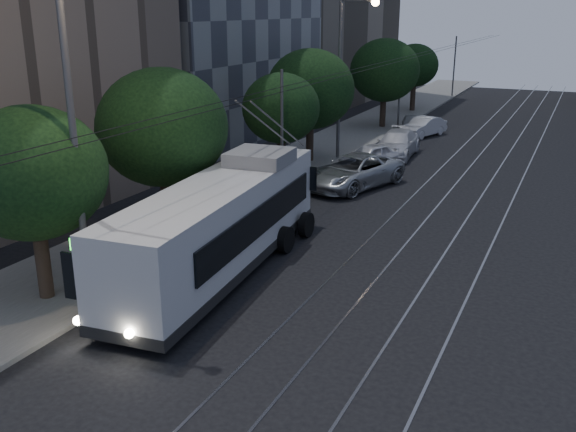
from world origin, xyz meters
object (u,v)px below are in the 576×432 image
(trolleybus, at_px, (222,224))
(car_white_b, at_px, (397,144))
(car_white_c, at_px, (423,127))
(streetlamp_far, at_px, (346,62))
(car_white_d, at_px, (412,123))
(pickup_silver, at_px, (354,171))
(car_white_a, at_px, (369,156))
(streetlamp_near, at_px, (80,81))

(trolleybus, xyz_separation_m, car_white_b, (0.43, 19.90, -0.92))
(car_white_c, xyz_separation_m, streetlamp_far, (-2.44, -9.43, 5.02))
(trolleybus, distance_m, streetlamp_far, 18.16)
(car_white_c, relative_size, car_white_d, 1.12)
(pickup_silver, height_order, car_white_c, pickup_silver)
(car_white_b, relative_size, car_white_d, 1.46)
(car_white_d, bearing_deg, car_white_a, -101.24)
(car_white_a, bearing_deg, streetlamp_near, -69.55)
(pickup_silver, xyz_separation_m, streetlamp_far, (-2.53, 5.47, 4.88))
(car_white_a, relative_size, car_white_c, 0.98)
(car_white_b, bearing_deg, car_white_c, 87.89)
(pickup_silver, height_order, streetlamp_far, streetlamp_far)
(car_white_c, bearing_deg, streetlamp_far, -85.17)
(car_white_a, bearing_deg, car_white_b, 104.93)
(trolleybus, height_order, car_white_d, trolleybus)
(car_white_b, bearing_deg, trolleybus, -94.16)
(car_white_a, height_order, car_white_c, car_white_a)
(car_white_c, height_order, streetlamp_near, streetlamp_near)
(car_white_a, xyz_separation_m, car_white_d, (-0.71, 12.03, -0.06))
(streetlamp_near, bearing_deg, streetlamp_far, 91.63)
(car_white_d, bearing_deg, pickup_silver, -100.14)
(streetlamp_far, bearing_deg, trolleybus, -83.17)
(pickup_silver, distance_m, car_white_b, 7.79)
(pickup_silver, distance_m, car_white_a, 4.27)
(car_white_c, xyz_separation_m, car_white_d, (-1.19, 1.36, -0.05))
(pickup_silver, distance_m, streetlamp_near, 17.71)
(car_white_d, height_order, streetlamp_near, streetlamp_near)
(trolleybus, relative_size, car_white_c, 3.03)
(car_white_d, bearing_deg, car_white_b, -95.99)
(car_white_d, xyz_separation_m, streetlamp_near, (-0.63, -32.82, 6.16))
(trolleybus, bearing_deg, car_white_c, 84.19)
(pickup_silver, height_order, car_white_a, pickup_silver)
(pickup_silver, bearing_deg, streetlamp_far, 133.01)
(pickup_silver, relative_size, streetlamp_near, 0.51)
(pickup_silver, distance_m, car_white_d, 16.31)
(trolleybus, distance_m, car_white_c, 27.04)
(pickup_silver, xyz_separation_m, car_white_d, (-1.27, 16.26, -0.20))
(car_white_b, bearing_deg, car_white_a, -102.12)
(car_white_a, xyz_separation_m, car_white_c, (0.47, 10.67, -0.01))
(trolleybus, distance_m, streetlamp_near, 6.93)
(car_white_c, bearing_deg, car_white_d, 150.41)
(pickup_silver, bearing_deg, trolleybus, -73.75)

